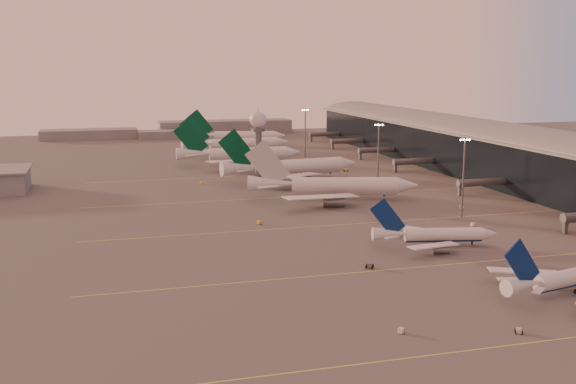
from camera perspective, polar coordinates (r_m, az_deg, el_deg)
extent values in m
plane|color=#4D4A4A|center=(145.98, 6.32, -8.01)|extent=(700.00, 700.00, 0.00)
cube|color=#F2E055|center=(167.31, 14.67, -5.85)|extent=(180.00, 0.25, 0.02)
cube|color=#F2E055|center=(206.03, 8.42, -2.49)|extent=(180.00, 0.25, 0.02)
cube|color=#F2E055|center=(246.89, 4.21, -0.20)|extent=(180.00, 0.25, 0.02)
cube|color=#F2E055|center=(293.71, 0.93, 1.58)|extent=(180.00, 0.25, 0.02)
cube|color=black|center=(289.38, 18.27, 2.70)|extent=(36.00, 360.00, 18.00)
cylinder|color=slate|center=(288.34, 18.38, 4.47)|extent=(10.08, 360.00, 10.08)
cube|color=slate|center=(288.32, 18.38, 4.51)|extent=(40.00, 362.00, 0.80)
cube|color=#505357|center=(204.31, 22.42, -2.68)|extent=(1.20, 1.20, 4.40)
cylinder|color=#505357|center=(256.12, 16.32, 0.81)|extent=(22.00, 2.80, 2.80)
cube|color=#505357|center=(251.43, 14.36, 0.19)|extent=(1.20, 1.20, 4.40)
cylinder|color=#505357|center=(304.49, 10.81, 2.57)|extent=(22.00, 2.80, 2.80)
cube|color=#505357|center=(300.56, 9.08, 2.08)|extent=(1.20, 1.20, 4.40)
cylinder|color=#505357|center=(342.30, 7.71, 3.55)|extent=(22.00, 2.80, 2.80)
cube|color=#505357|center=(338.81, 6.14, 3.12)|extent=(1.20, 1.20, 4.40)
cylinder|color=#505357|center=(380.99, 5.23, 4.33)|extent=(22.00, 2.80, 2.80)
cube|color=#505357|center=(377.85, 3.80, 3.95)|extent=(1.20, 1.20, 4.40)
cylinder|color=#505357|center=(418.43, 3.29, 4.93)|extent=(22.00, 2.80, 2.80)
cube|color=#505357|center=(415.58, 1.98, 4.58)|extent=(1.20, 1.20, 4.40)
cylinder|color=#505357|center=(257.09, -2.52, 2.73)|extent=(2.60, 2.60, 22.00)
cylinder|color=#505357|center=(255.75, -2.54, 5.29)|extent=(5.20, 5.20, 1.20)
sphere|color=silver|center=(255.41, -2.55, 6.16)|extent=(6.40, 6.40, 6.40)
cylinder|color=#505357|center=(255.14, -2.56, 6.99)|extent=(0.16, 0.16, 2.00)
cylinder|color=#505357|center=(214.86, 14.63, 1.21)|extent=(0.56, 0.56, 25.00)
cube|color=#505357|center=(213.27, 14.78, 4.39)|extent=(3.60, 0.25, 0.25)
sphere|color=#FFEABF|center=(212.57, 14.42, 4.28)|extent=(0.56, 0.56, 0.56)
sphere|color=#FFEABF|center=(213.06, 14.66, 4.29)|extent=(0.56, 0.56, 0.56)
sphere|color=#FFEABF|center=(213.57, 14.89, 4.29)|extent=(0.56, 0.56, 0.56)
sphere|color=#FFEABF|center=(214.07, 15.12, 4.29)|extent=(0.56, 0.56, 0.56)
cylinder|color=#505357|center=(261.32, 7.65, 3.11)|extent=(0.56, 0.56, 25.00)
cube|color=#505357|center=(260.02, 7.72, 5.73)|extent=(3.60, 0.25, 0.25)
sphere|color=#FFEABF|center=(259.47, 7.41, 5.64)|extent=(0.56, 0.56, 0.56)
sphere|color=#FFEABF|center=(259.86, 7.61, 5.64)|extent=(0.56, 0.56, 0.56)
sphere|color=#FFEABF|center=(260.25, 7.82, 5.65)|extent=(0.56, 0.56, 0.56)
sphere|color=#FFEABF|center=(260.64, 8.02, 5.65)|extent=(0.56, 0.56, 0.56)
cylinder|color=#505357|center=(344.74, 1.46, 5.03)|extent=(0.56, 0.56, 25.00)
cube|color=#505357|center=(343.75, 1.47, 7.02)|extent=(3.60, 0.25, 0.25)
sphere|color=#FFEABF|center=(343.35, 1.23, 6.95)|extent=(0.56, 0.56, 0.56)
sphere|color=#FFEABF|center=(343.63, 1.39, 6.96)|extent=(0.56, 0.56, 0.56)
sphere|color=#FFEABF|center=(343.93, 1.55, 6.96)|extent=(0.56, 0.56, 0.56)
sphere|color=#FFEABF|center=(344.22, 1.71, 6.96)|extent=(0.56, 0.56, 0.56)
cube|color=slate|center=(450.33, -16.48, 4.73)|extent=(60.00, 18.00, 6.00)
cube|color=slate|center=(467.33, -5.34, 5.51)|extent=(90.00, 20.00, 9.00)
cube|color=slate|center=(442.36, -9.99, 4.84)|extent=(40.00, 15.00, 5.00)
cylinder|color=silver|center=(153.22, 23.07, -6.78)|extent=(21.18, 7.73, 3.56)
cylinder|color=navy|center=(153.45, 23.05, -7.07)|extent=(20.57, 6.67, 2.56)
cone|color=silver|center=(142.36, 19.21, -7.64)|extent=(9.30, 5.26, 3.56)
cube|color=silver|center=(155.15, 19.34, -6.55)|extent=(15.49, 7.59, 1.12)
cylinder|color=gray|center=(156.10, 20.51, -7.14)|extent=(4.43, 3.09, 2.31)
cube|color=gray|center=(155.81, 20.53, -6.79)|extent=(0.32, 0.29, 1.42)
cube|color=navy|center=(140.77, 19.20, -5.97)|extent=(9.62, 2.31, 10.60)
cube|color=silver|center=(139.77, 20.43, -8.02)|extent=(4.13, 3.67, 0.23)
cube|color=silver|center=(145.00, 18.07, -7.19)|extent=(4.29, 2.47, 0.23)
cylinder|color=black|center=(153.92, 22.01, -7.56)|extent=(1.10, 0.67, 1.03)
cylinder|color=black|center=(151.44, 23.19, -7.94)|extent=(1.10, 0.67, 1.03)
cylinder|color=silver|center=(180.07, 13.01, -3.67)|extent=(20.59, 7.54, 3.46)
cylinder|color=navy|center=(180.26, 13.00, -3.91)|extent=(19.99, 6.51, 2.49)
cone|color=silver|center=(183.89, 16.64, -3.54)|extent=(4.56, 4.19, 3.46)
cone|color=silver|center=(176.40, 8.52, -3.66)|extent=(9.05, 5.13, 3.46)
cube|color=silver|center=(170.95, 12.21, -4.61)|extent=(15.06, 7.36, 1.09)
cylinder|color=gray|center=(173.91, 12.80, -4.91)|extent=(4.31, 3.01, 2.25)
cube|color=gray|center=(173.65, 12.81, -4.60)|extent=(0.31, 0.28, 1.38)
cube|color=silver|center=(186.83, 10.80, -3.25)|extent=(13.47, 12.02, 1.09)
cylinder|color=gray|center=(185.96, 11.67, -3.85)|extent=(4.31, 3.01, 2.25)
cube|color=gray|center=(185.73, 11.69, -3.56)|extent=(0.31, 0.28, 1.38)
cube|color=navy|center=(175.31, 8.42, -2.31)|extent=(9.35, 2.26, 10.31)
cube|color=silver|center=(172.67, 8.80, -3.95)|extent=(4.17, 2.39, 0.23)
cube|color=silver|center=(180.11, 8.27, -3.32)|extent=(4.01, 3.58, 0.23)
cylinder|color=black|center=(183.00, 15.31, -4.31)|extent=(0.46, 0.46, 0.91)
cylinder|color=black|center=(182.05, 12.31, -4.23)|extent=(1.07, 0.65, 1.00)
cylinder|color=black|center=(178.34, 12.66, -4.56)|extent=(1.07, 0.65, 1.00)
cylinder|color=silver|center=(236.24, 4.80, 0.27)|extent=(36.98, 15.20, 5.74)
cylinder|color=silver|center=(236.47, 4.79, -0.04)|extent=(35.85, 13.46, 4.14)
cone|color=silver|center=(239.17, 10.04, 0.27)|extent=(8.37, 7.41, 5.74)
cone|color=silver|center=(235.25, -1.54, 0.44)|extent=(16.38, 9.59, 5.74)
cube|color=silver|center=(220.82, 2.82, -0.71)|extent=(27.08, 11.79, 1.71)
cylinder|color=gray|center=(225.10, 3.90, -1.11)|extent=(7.85, 5.47, 3.73)
cube|color=gray|center=(224.83, 3.90, -0.78)|extent=(0.33, 0.30, 2.30)
cube|color=silver|center=(250.82, 2.45, 0.68)|extent=(23.41, 22.53, 1.71)
cylinder|color=gray|center=(247.94, 3.51, 0.00)|extent=(7.85, 5.47, 3.73)
cube|color=gray|center=(247.70, 3.52, 0.30)|extent=(0.33, 0.30, 2.30)
cube|color=#AAADB2|center=(234.15, -1.74, 2.07)|extent=(15.45, 4.50, 17.05)
cube|color=silver|center=(228.24, -1.66, 0.15)|extent=(7.49, 3.95, 0.23)
cube|color=silver|center=(242.23, -1.58, 0.77)|extent=(7.11, 6.70, 0.23)
cylinder|color=black|center=(238.53, 8.13, -0.56)|extent=(0.46, 0.46, 0.93)
cylinder|color=black|center=(238.64, 4.03, -0.46)|extent=(1.10, 0.71, 1.02)
cylinder|color=black|center=(234.66, 4.11, -0.65)|extent=(1.10, 0.71, 1.02)
cylinder|color=silver|center=(278.72, 1.03, 1.96)|extent=(37.31, 10.42, 5.94)
cylinder|color=silver|center=(278.93, 1.03, 1.68)|extent=(36.37, 8.68, 4.28)
cone|color=silver|center=(288.13, 5.04, 2.21)|extent=(7.81, 6.78, 5.94)
cone|color=silver|center=(269.34, -4.08, 1.78)|extent=(16.07, 7.80, 5.94)
cube|color=silver|center=(261.29, 0.56, 1.13)|extent=(25.47, 20.44, 1.76)
cylinder|color=gray|center=(266.78, 1.14, 0.80)|extent=(7.55, 4.71, 3.86)
cube|color=gray|center=(266.54, 1.14, 1.10)|extent=(0.34, 0.29, 2.38)
cube|color=silver|center=(289.70, -1.85, 2.08)|extent=(27.21, 15.36, 1.76)
cylinder|color=gray|center=(288.31, -0.75, 1.55)|extent=(7.55, 4.71, 3.86)
cube|color=gray|center=(288.09, -0.75, 1.83)|extent=(0.34, 0.29, 2.38)
cube|color=#033D24|center=(268.09, -4.26, 3.27)|extent=(16.27, 2.36, 17.59)
cube|color=silver|center=(262.56, -3.64, 1.59)|extent=(7.44, 6.13, 0.26)
cube|color=silver|center=(275.93, -4.60, 2.02)|extent=(7.62, 4.85, 0.26)
cylinder|color=black|center=(285.13, 3.61, 1.38)|extent=(0.51, 0.51, 1.02)
cylinder|color=black|center=(280.19, 0.28, 1.25)|extent=(1.18, 0.65, 1.13)
cylinder|color=black|center=(276.10, 0.65, 1.11)|extent=(1.18, 0.65, 1.13)
cylinder|color=silver|center=(319.42, -3.41, 3.06)|extent=(36.70, 7.54, 5.88)
cylinder|color=silver|center=(319.60, -3.41, 2.82)|extent=(35.90, 5.86, 4.24)
cone|color=silver|center=(323.67, 0.40, 3.18)|extent=(7.32, 6.20, 5.88)
cone|color=silver|center=(316.15, -8.05, 3.03)|extent=(15.55, 6.57, 5.88)
cube|color=silver|center=(303.19, -4.61, 2.43)|extent=(26.55, 16.90, 1.74)
cylinder|color=gray|center=(307.75, -3.87, 2.11)|extent=(7.23, 4.14, 3.82)
cube|color=gray|center=(307.54, -3.88, 2.37)|extent=(0.32, 0.27, 2.35)
cube|color=silver|center=(333.29, -5.37, 3.17)|extent=(25.91, 18.76, 1.74)
cylinder|color=gray|center=(330.67, -4.51, 2.70)|extent=(7.23, 4.14, 3.82)
cube|color=gray|center=(330.48, -4.52, 2.94)|extent=(0.32, 0.27, 2.35)
cube|color=#033D24|center=(315.23, -8.22, 4.28)|extent=(16.18, 1.09, 17.41)
cube|color=silver|center=(309.14, -7.98, 2.88)|extent=(7.53, 5.23, 0.25)
cube|color=silver|center=(323.09, -8.20, 3.21)|extent=(7.46, 5.70, 0.25)
cylinder|color=black|center=(322.47, -0.97, 2.49)|extent=(0.51, 0.51, 1.01)
cylinder|color=black|center=(321.64, -3.99, 2.46)|extent=(1.14, 0.56, 1.12)
cylinder|color=black|center=(317.28, -3.86, 2.34)|extent=(1.14, 0.56, 1.12)
cylinder|color=silver|center=(361.18, -3.77, 3.94)|extent=(36.38, 8.11, 5.82)
cylinder|color=silver|center=(361.34, -3.77, 3.73)|extent=(35.55, 6.44, 4.19)
cone|color=silver|center=(367.43, -0.53, 4.08)|extent=(7.34, 6.25, 5.82)
cone|color=silver|center=(355.22, -7.77, 3.87)|extent=(15.47, 6.77, 5.82)
cube|color=silver|center=(344.47, -4.52, 3.43)|extent=(25.48, 18.92, 1.72)
cylinder|color=gray|center=(349.35, -3.97, 3.14)|extent=(7.21, 4.22, 3.78)
cube|color=gray|center=(349.17, -3.97, 3.36)|extent=(0.32, 0.27, 2.33)
cube|color=silver|center=(373.70, -5.71, 3.98)|extent=(26.37, 16.32, 1.72)
cylinder|color=gray|center=(371.58, -4.91, 3.58)|extent=(7.21, 4.22, 3.78)
cube|color=gray|center=(371.41, -4.91, 3.79)|extent=(0.32, 0.27, 2.33)
cube|color=#033D24|center=(354.32, -7.92, 4.97)|extent=(16.00, 1.37, 17.22)
cube|color=silver|center=(348.35, -7.58, 3.76)|extent=(7.36, 5.73, 0.25)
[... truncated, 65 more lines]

